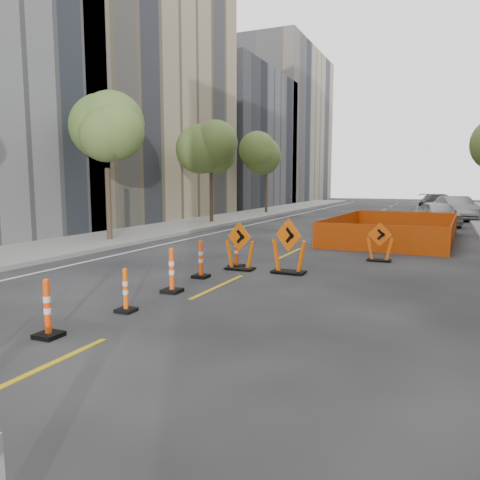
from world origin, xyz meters
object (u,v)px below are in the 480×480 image
at_px(channelizer_4, 172,270).
at_px(chevron_sign_right, 380,242).
at_px(chevron_sign_left, 240,246).
at_px(parked_car_far, 438,204).
at_px(parked_car_mid, 456,208).
at_px(channelizer_6, 236,250).
at_px(channelizer_2, 47,308).
at_px(parked_car_near, 437,213).
at_px(channelizer_5, 201,259).
at_px(chevron_sign_center, 289,246).
at_px(channelizer_3, 125,290).

relative_size(channelizer_4, chevron_sign_right, 0.84).
bearing_deg(channelizer_4, chevron_sign_left, 84.44).
bearing_deg(channelizer_4, parked_car_far, 80.40).
bearing_deg(parked_car_mid, channelizer_6, -122.36).
bearing_deg(channelizer_2, parked_car_far, 81.04).
relative_size(channelizer_2, parked_car_near, 0.24).
height_order(channelizer_5, parked_car_near, parked_car_near).
height_order(channelizer_2, chevron_sign_center, chevron_sign_center).
height_order(channelizer_5, chevron_sign_center, chevron_sign_center).
distance_m(channelizer_2, chevron_sign_left, 7.17).
relative_size(channelizer_3, chevron_sign_right, 0.71).
distance_m(channelizer_3, parked_car_far, 35.25).
height_order(chevron_sign_center, chevron_sign_right, chevron_sign_center).
distance_m(chevron_sign_right, parked_car_near, 14.95).
bearing_deg(parked_car_far, channelizer_6, -115.50).
bearing_deg(parked_car_mid, channelizer_5, -121.81).
bearing_deg(parked_car_near, parked_car_mid, 57.91).
bearing_deg(chevron_sign_left, chevron_sign_right, 56.39).
distance_m(channelizer_2, chevron_sign_right, 11.32).
distance_m(chevron_sign_left, parked_car_mid, 24.40).
distance_m(chevron_sign_left, chevron_sign_center, 1.56).
relative_size(channelizer_2, chevron_sign_center, 0.65).
xyz_separation_m(channelizer_5, parked_car_far, (5.77, 31.08, 0.29)).
bearing_deg(parked_car_mid, chevron_sign_right, -113.88).
bearing_deg(chevron_sign_center, channelizer_6, -163.39).
distance_m(channelizer_4, chevron_sign_right, 7.89).
bearing_deg(parked_car_far, channelizer_4, -114.45).
distance_m(channelizer_5, channelizer_6, 1.88).
bearing_deg(channelizer_6, channelizer_5, -98.45).
xyz_separation_m(channelizer_3, channelizer_5, (-0.23, 3.73, 0.07)).
xyz_separation_m(channelizer_2, parked_car_mid, (7.01, 30.67, 0.30)).
height_order(channelizer_3, chevron_sign_center, chevron_sign_center).
distance_m(channelizer_2, chevron_sign_center, 7.50).
distance_m(channelizer_4, chevron_sign_left, 3.44).
xyz_separation_m(channelizer_5, chevron_sign_center, (2.09, 1.60, 0.28)).
xyz_separation_m(channelizer_5, parked_car_near, (5.86, 19.75, 0.21)).
distance_m(channelizer_4, chevron_sign_center, 3.96).
height_order(channelizer_2, chevron_sign_left, chevron_sign_left).
bearing_deg(channelizer_3, channelizer_2, -97.42).
bearing_deg(channelizer_5, parked_car_near, 73.46).
bearing_deg(channelizer_4, channelizer_6, 88.80).
bearing_deg(parked_car_far, chevron_sign_right, -108.10).
bearing_deg(chevron_sign_center, parked_car_mid, 103.08).
xyz_separation_m(channelizer_3, chevron_sign_center, (1.86, 5.33, 0.35)).
height_order(chevron_sign_center, parked_car_far, parked_car_far).
xyz_separation_m(channelizer_4, channelizer_6, (0.08, 3.73, -0.01)).
relative_size(chevron_sign_left, parked_car_far, 0.26).
bearing_deg(channelizer_3, channelizer_5, 93.59).
height_order(channelizer_4, parked_car_near, parked_car_near).
distance_m(channelizer_6, parked_car_mid, 24.17).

